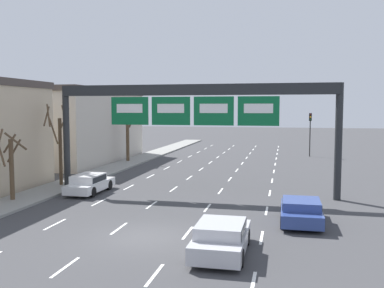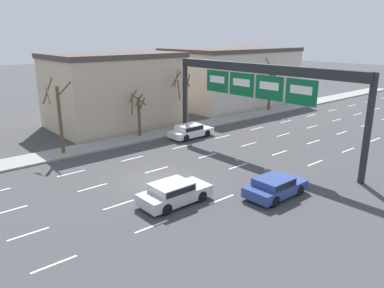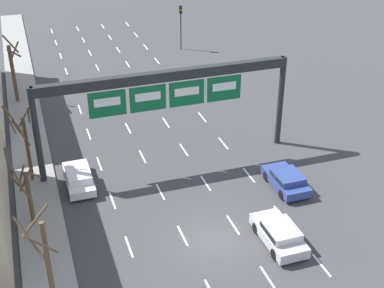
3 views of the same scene
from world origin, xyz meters
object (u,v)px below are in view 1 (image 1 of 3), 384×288
at_px(sign_gantry, 193,104).
at_px(car_white, 89,183).
at_px(car_blue, 301,210).
at_px(traffic_light_near_gantry, 310,126).
at_px(tree_bare_closest, 128,131).
at_px(tree_bare_furthest, 10,162).
at_px(tree_bare_second, 59,142).
at_px(car_silver, 221,236).

relative_size(sign_gantry, car_white, 4.27).
bearing_deg(car_white, car_blue, -19.56).
xyz_separation_m(traffic_light_near_gantry, tree_bare_closest, (-18.77, -9.55, -0.37)).
bearing_deg(car_blue, tree_bare_furthest, 175.70).
height_order(car_white, tree_bare_furthest, tree_bare_furthest).
height_order(traffic_light_near_gantry, tree_bare_closest, tree_bare_closest).
relative_size(car_blue, tree_bare_furthest, 0.94).
bearing_deg(car_white, traffic_light_near_gantry, 58.74).
distance_m(sign_gantry, car_white, 8.61).
xyz_separation_m(car_white, tree_bare_second, (-3.10, 1.66, 2.53)).
xyz_separation_m(sign_gantry, tree_bare_closest, (-10.07, 14.67, -2.65)).
height_order(sign_gantry, car_silver, sign_gantry).
bearing_deg(traffic_light_near_gantry, car_blue, -93.79).
bearing_deg(car_blue, traffic_light_near_gantry, 86.21).
distance_m(car_blue, tree_bare_closest, 26.76).
distance_m(sign_gantry, car_blue, 10.40).
bearing_deg(car_white, tree_bare_furthest, -133.60).
distance_m(sign_gantry, car_silver, 12.85).
bearing_deg(tree_bare_furthest, traffic_light_near_gantry, 57.02).
bearing_deg(tree_bare_closest, tree_bare_second, -89.16).
bearing_deg(traffic_light_near_gantry, sign_gantry, -109.76).
bearing_deg(sign_gantry, car_blue, -41.97).
distance_m(car_silver, traffic_light_near_gantry, 35.93).
bearing_deg(car_silver, tree_bare_second, 139.05).
relative_size(tree_bare_closest, tree_bare_second, 1.13).
bearing_deg(car_white, tree_bare_second, 151.87).
height_order(sign_gantry, tree_bare_furthest, sign_gantry).
distance_m(traffic_light_near_gantry, tree_bare_furthest, 34.58).
bearing_deg(tree_bare_furthest, car_white, 46.40).
height_order(car_silver, traffic_light_near_gantry, traffic_light_near_gantry).
xyz_separation_m(car_white, tree_bare_furthest, (-3.35, -3.52, 1.73)).
distance_m(car_white, tree_bare_furthest, 5.16).
distance_m(car_silver, tree_bare_second, 17.92).
bearing_deg(traffic_light_near_gantry, tree_bare_furthest, -122.98).
height_order(car_white, tree_bare_closest, tree_bare_closest).
xyz_separation_m(sign_gantry, tree_bare_furthest, (-10.11, -4.76, -3.45)).
height_order(car_white, traffic_light_near_gantry, traffic_light_near_gantry).
xyz_separation_m(car_blue, tree_bare_closest, (-16.77, 20.70, 2.55)).
distance_m(traffic_light_near_gantry, tree_bare_second, 30.19).
xyz_separation_m(tree_bare_closest, tree_bare_furthest, (-0.04, -19.43, -0.80)).
relative_size(traffic_light_near_gantry, tree_bare_closest, 0.78).
relative_size(car_white, tree_bare_second, 0.75).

